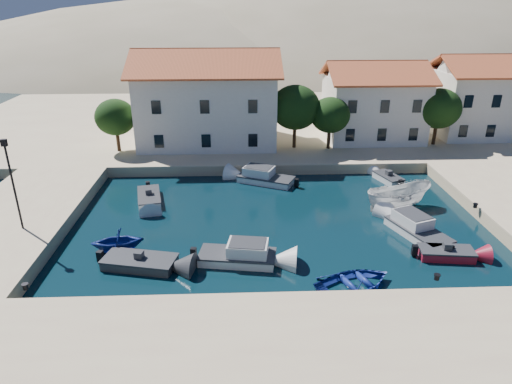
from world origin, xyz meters
TOP-DOWN VIEW (x-y plane):
  - ground at (0.00, 0.00)m, footprint 400.00×400.00m
  - quay_west at (-19.00, 10.00)m, footprint 8.00×20.00m
  - quay_north at (2.00, 38.00)m, footprint 80.00×36.00m
  - hills at (20.64, 123.62)m, footprint 254.00×176.00m
  - building_left at (-6.00, 28.00)m, footprint 14.70×9.45m
  - building_mid at (12.00, 29.00)m, footprint 10.50×8.40m
  - building_right at (24.00, 30.00)m, footprint 9.45×8.40m
  - trees at (4.51, 25.46)m, footprint 37.30×5.30m
  - lamppost at (-17.50, 8.00)m, footprint 0.35×0.25m
  - bollards at (2.80, 3.87)m, footprint 29.36×9.56m
  - motorboat_grey_sw at (-9.03, 4.42)m, footprint 4.80×2.91m
  - cabin_cruiser_south at (-3.00, 4.73)m, footprint 5.04×2.75m
  - rowboat_south at (3.69, 1.66)m, footprint 5.55×4.79m
  - motorboat_red_se at (10.34, 4.70)m, footprint 3.55×1.90m
  - cabin_cruiser_east at (9.60, 7.63)m, footprint 3.68×5.44m
  - boat_east at (9.71, 12.35)m, footprint 5.93×3.50m
  - motorboat_white_ne at (10.73, 17.98)m, footprint 2.33×3.37m
  - rowboat_west at (-10.83, 6.45)m, footprint 3.75×3.37m
  - motorboat_white_west at (-10.21, 14.45)m, footprint 2.55×4.27m
  - cabin_cruiser_north at (-0.40, 18.12)m, footprint 5.39×4.01m

SIDE VIEW (x-z plane):
  - hills at x=20.64m, z-range -72.90..26.10m
  - ground at x=0.00m, z-range 0.00..0.00m
  - rowboat_south at x=3.69m, z-range -0.48..0.48m
  - boat_east at x=9.71m, z-range -1.08..1.08m
  - rowboat_west at x=-10.83m, z-range -0.88..0.88m
  - motorboat_grey_sw at x=-9.03m, z-range -0.33..0.92m
  - motorboat_white_west at x=-10.21m, z-range -0.33..0.92m
  - motorboat_red_se at x=10.34m, z-range -0.33..0.92m
  - motorboat_white_ne at x=10.73m, z-range -0.33..0.92m
  - cabin_cruiser_east at x=9.60m, z-range -0.32..1.28m
  - cabin_cruiser_south at x=-3.00m, z-range -0.32..1.28m
  - cabin_cruiser_north at x=-0.40m, z-range -0.32..1.28m
  - quay_west at x=-19.00m, z-range 0.00..1.00m
  - quay_north at x=2.00m, z-range 0.00..1.00m
  - bollards at x=2.80m, z-range 1.00..1.30m
  - lamppost at x=-17.50m, z-range 1.64..7.87m
  - trees at x=4.51m, z-range 1.61..8.06m
  - building_mid at x=12.00m, z-range 1.07..9.37m
  - building_right at x=24.00m, z-range 1.07..9.87m
  - building_left at x=-6.00m, z-range 1.09..10.79m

